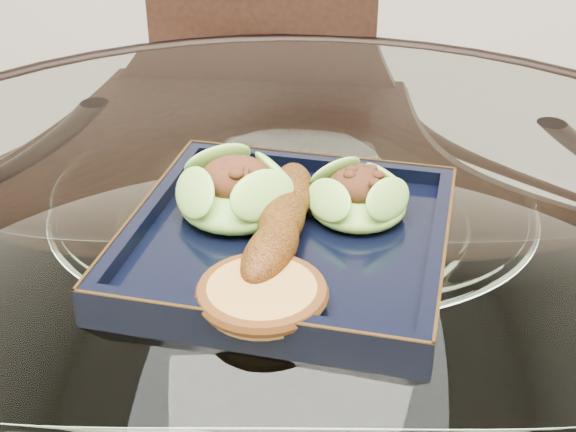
# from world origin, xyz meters

# --- Properties ---
(dining_table) EXTENTS (1.13, 1.13, 0.77)m
(dining_table) POSITION_xyz_m (-0.00, -0.00, 0.60)
(dining_table) COLOR white
(dining_table) RESTS_ON ground
(dining_chair) EXTENTS (0.37, 0.37, 0.86)m
(dining_chair) POSITION_xyz_m (-0.11, 0.46, 0.48)
(dining_chair) COLOR #331A11
(dining_chair) RESTS_ON ground
(navy_plate) EXTENTS (0.30, 0.30, 0.02)m
(navy_plate) POSITION_xyz_m (0.00, -0.04, 0.77)
(navy_plate) COLOR black
(navy_plate) RESTS_ON dining_table
(lettuce_wrap_left) EXTENTS (0.13, 0.13, 0.04)m
(lettuce_wrap_left) POSITION_xyz_m (-0.05, -0.01, 0.80)
(lettuce_wrap_left) COLOR #5BA42F
(lettuce_wrap_left) RESTS_ON navy_plate
(lettuce_wrap_right) EXTENTS (0.11, 0.11, 0.03)m
(lettuce_wrap_right) POSITION_xyz_m (0.06, -0.00, 0.80)
(lettuce_wrap_right) COLOR #66A830
(lettuce_wrap_right) RESTS_ON navy_plate
(roasted_plantain) EXTENTS (0.05, 0.19, 0.03)m
(roasted_plantain) POSITION_xyz_m (-0.00, -0.04, 0.80)
(roasted_plantain) COLOR #64340A
(roasted_plantain) RESTS_ON navy_plate
(crumb_patty) EXTENTS (0.10, 0.10, 0.02)m
(crumb_patty) POSITION_xyz_m (-0.01, -0.14, 0.79)
(crumb_patty) COLOR #BF803F
(crumb_patty) RESTS_ON navy_plate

